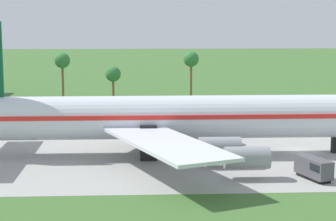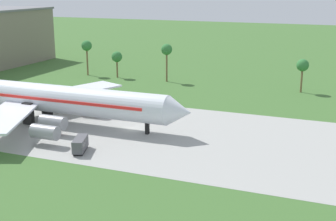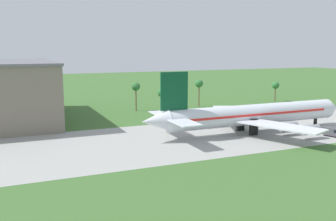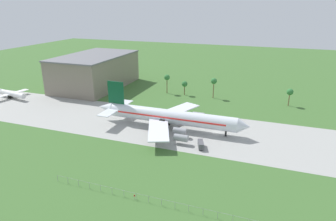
% 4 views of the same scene
% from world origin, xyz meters
% --- Properties ---
extents(ground_plane, '(600.00, 600.00, 0.00)m').
position_xyz_m(ground_plane, '(0.00, 0.00, 0.00)').
color(ground_plane, '#3D662D').
extents(taxiway_strip, '(320.00, 44.00, 0.02)m').
position_xyz_m(taxiway_strip, '(0.00, 0.00, 0.01)').
color(taxiway_strip, '#9E9E99').
rests_on(taxiway_strip, ground_plane).
extents(jet_airliner, '(72.68, 51.65, 19.68)m').
position_xyz_m(jet_airliner, '(-21.48, -1.52, 5.61)').
color(jet_airliner, silver).
rests_on(jet_airliner, ground_plane).
extents(baggage_tug, '(3.80, 6.06, 2.72)m').
position_xyz_m(baggage_tug, '(-2.48, -16.32, 1.46)').
color(baggage_tug, black).
rests_on(baggage_tug, ground_plane).
extents(terminal_building, '(36.72, 61.20, 21.66)m').
position_xyz_m(terminal_building, '(-93.51, 50.39, 10.84)').
color(terminal_building, slate).
rests_on(terminal_building, ground_plane).
extents(palm_tree_row, '(119.45, 3.60, 12.35)m').
position_xyz_m(palm_tree_row, '(3.87, 51.55, 8.53)').
color(palm_tree_row, brown).
rests_on(palm_tree_row, ground_plane).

